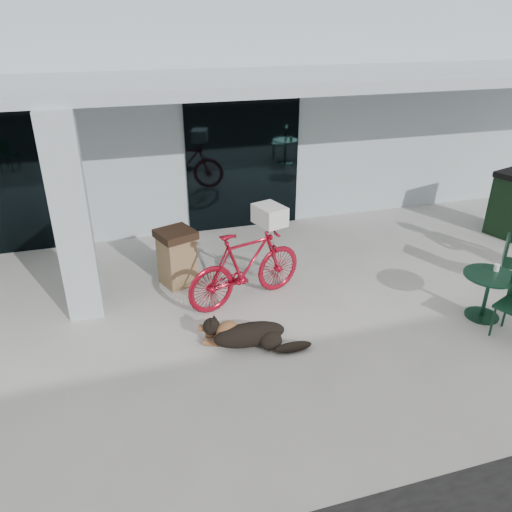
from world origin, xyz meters
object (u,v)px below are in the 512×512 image
object	(u,v)px
cafe_table_far	(486,296)
trash_receptacle	(177,257)
bicycle	(246,266)
dog	(250,333)

from	to	relation	value
cafe_table_far	trash_receptacle	distance (m)	4.97
bicycle	cafe_table_far	distance (m)	3.71
dog	cafe_table_far	bearing A→B (deg)	18.69
bicycle	trash_receptacle	xyz separation A→B (m)	(-0.97, 0.90, -0.13)
bicycle	trash_receptacle	size ratio (longest dim) A/B	2.10
cafe_table_far	trash_receptacle	world-z (taller)	trash_receptacle
dog	cafe_table_far	world-z (taller)	cafe_table_far
dog	bicycle	bearing A→B (deg)	100.19
trash_receptacle	dog	bearing A→B (deg)	-71.98
trash_receptacle	cafe_table_far	bearing A→B (deg)	-29.05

